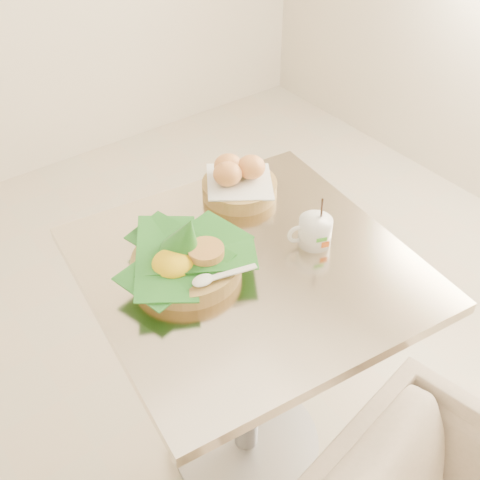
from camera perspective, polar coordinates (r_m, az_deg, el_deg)
floor at (r=1.92m, az=-4.05°, el=-20.32°), size 3.60×3.60×0.00m
cafe_table at (r=1.51m, az=0.72°, el=-8.42°), size 0.77×0.77×0.75m
rice_basket at (r=1.31m, az=-5.13°, el=-1.72°), size 0.30×0.30×0.15m
bread_basket at (r=1.54m, az=-0.19°, el=5.65°), size 0.23×0.23×0.10m
coffee_mug at (r=1.40m, az=7.05°, el=0.87°), size 0.10×0.08×0.13m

